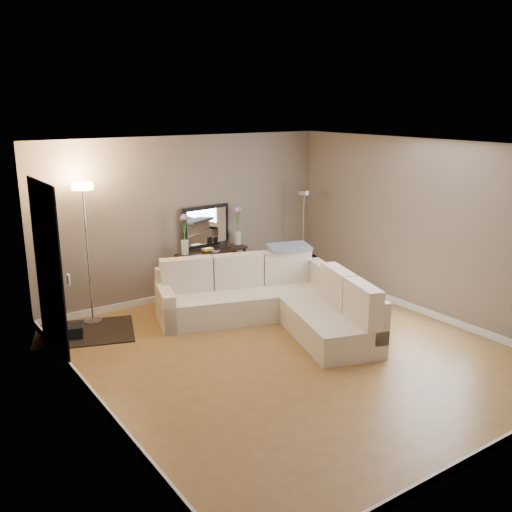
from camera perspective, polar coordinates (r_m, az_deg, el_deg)
floor at (r=7.40m, az=3.55°, el=-9.63°), size 5.00×5.50×0.01m
ceiling at (r=6.74m, az=3.92°, el=10.95°), size 5.00×5.50×0.01m
wall_back at (r=9.23m, az=-6.91°, el=3.82°), size 5.00×0.02×2.60m
wall_front at (r=5.19m, az=22.97°, el=-6.33°), size 5.00×0.02×2.60m
wall_left at (r=5.81m, az=-16.19°, el=-3.43°), size 0.02×5.50×2.60m
wall_right at (r=8.70m, az=16.88°, el=2.57°), size 0.02×5.50×2.60m
baseboard_back at (r=9.53m, az=-6.60°, el=-3.60°), size 5.00×0.03×0.10m
baseboard_front at (r=5.75m, az=21.43°, el=-17.97°), size 5.00×0.03×0.10m
baseboard_left at (r=6.32m, az=-15.12°, el=-14.21°), size 0.03×5.50×0.10m
baseboard_right at (r=9.02m, az=16.18°, el=-5.22°), size 0.03×5.50×0.10m
doorway at (r=7.45m, az=-20.06°, el=-1.32°), size 0.02×1.20×2.20m
switch_plate at (r=6.63m, az=-18.24°, el=-2.23°), size 0.02×0.08×0.12m
sectional_sofa at (r=8.25m, az=1.84°, el=-4.44°), size 2.69×3.08×0.90m
throw_blanket at (r=8.78m, az=3.32°, el=0.91°), size 0.72×0.52×0.09m
console_table at (r=9.37m, az=-4.75°, el=-1.45°), size 1.26×0.44×0.76m
leaning_mirror at (r=9.36m, az=-5.00°, el=2.96°), size 0.87×0.12×0.68m
table_decor at (r=9.28m, az=-4.29°, el=0.83°), size 0.53×0.13×0.12m
flower_vase_left at (r=8.97m, az=-7.17°, el=1.87°), size 0.15×0.12×0.65m
flower_vase_right at (r=9.55m, az=-1.86°, el=2.79°), size 0.15×0.12×0.65m
floor_lamp_lit at (r=8.27m, az=-16.68°, el=2.91°), size 0.37×0.37×2.03m
floor_lamp_unlit at (r=9.94m, az=4.77°, el=3.84°), size 0.30×0.30×1.64m
charcoal_rug at (r=8.31m, az=-16.76°, el=-7.33°), size 1.58×1.38×0.02m
black_bag at (r=8.21m, az=-18.21°, el=-7.45°), size 0.44×0.37×0.24m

